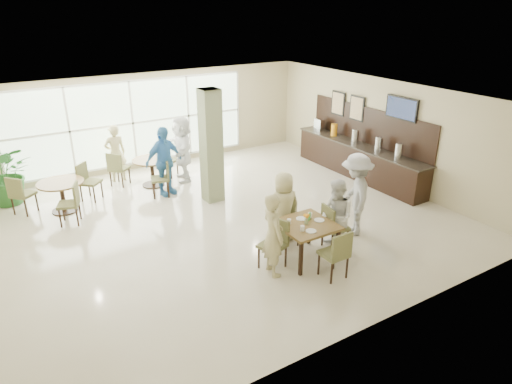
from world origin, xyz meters
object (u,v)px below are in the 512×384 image
round_table_left (61,189)px  teen_right (336,216)px  teen_standing (355,195)px  main_table (306,228)px  adult_b (182,149)px  round_table_right (152,166)px  teen_left (273,235)px  potted_plant (7,174)px  adult_standing (116,153)px  buffet_counter (359,158)px  adult_a (164,161)px  teen_far (284,207)px

round_table_left → teen_right: teen_right is taller
teen_standing → main_table: bearing=-44.9°
teen_standing → adult_b: (-1.82, 4.92, 0.00)m
round_table_right → teen_left: 5.38m
adult_b → teen_left: bearing=10.6°
potted_plant → adult_standing: bearing=2.8°
adult_standing → buffet_counter: bearing=150.4°
adult_a → adult_standing: adult_a is taller
teen_left → teen_standing: teen_standing is taller
teen_far → adult_b: 4.37m
teen_left → adult_standing: size_ratio=0.99×
teen_right → adult_a: adult_a is taller
main_table → potted_plant: size_ratio=0.68×
teen_left → adult_b: size_ratio=0.88×
adult_a → main_table: bearing=-89.8°
teen_far → adult_a: 3.82m
teen_far → main_table: bearing=95.7°
adult_a → teen_far: bearing=-85.7°
potted_plant → teen_standing: 8.35m
round_table_left → adult_standing: 2.16m
teen_standing → teen_left: bearing=-46.3°
teen_left → teen_right: bearing=-81.7°
adult_a → round_table_left: bearing=159.4°
adult_standing → adult_b: bearing=149.8°
main_table → adult_b: size_ratio=0.58×
round_table_left → buffet_counter: 7.90m
teen_standing → adult_standing: bearing=-115.3°
adult_standing → teen_right: bearing=111.9°
teen_right → teen_standing: (0.83, 0.36, 0.15)m
buffet_counter → teen_right: (-3.38, -2.90, 0.20)m
round_table_left → adult_a: (2.47, -0.30, 0.34)m
main_table → round_table_left: same height
round_table_left → adult_b: size_ratio=0.59×
potted_plant → adult_b: bearing=-10.1°
adult_standing → potted_plant: bearing=2.0°
buffet_counter → adult_standing: (-5.97, 3.27, 0.25)m
round_table_left → adult_b: 3.33m
teen_far → adult_a: adult_a is taller
teen_far → adult_standing: adult_standing is taller
round_table_left → potted_plant: size_ratio=0.69×
round_table_left → adult_a: 2.51m
round_table_left → teen_left: 5.61m
teen_standing → adult_a: size_ratio=1.00×
round_table_left → potted_plant: bearing=130.3°
main_table → teen_right: bearing=-5.4°
teen_right → adult_a: size_ratio=0.84×
teen_far → round_table_right: bearing=-63.6°
main_table → adult_standing: size_ratio=0.65×
adult_standing → adult_a: bearing=114.9°
potted_plant → teen_far: size_ratio=1.02×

